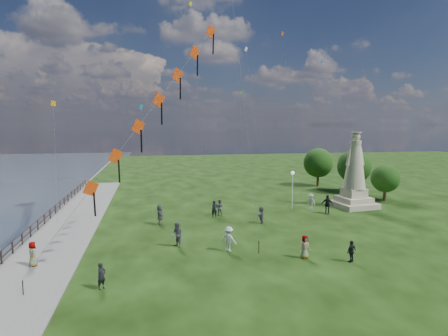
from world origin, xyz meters
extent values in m
cube|color=slate|center=(-16.50, 10.00, -0.20)|extent=(0.30, 160.00, 0.60)
cube|color=slate|center=(-14.00, 8.00, 0.05)|extent=(5.00, 60.00, 0.10)
cylinder|color=black|center=(-16.30, 4.00, 0.50)|extent=(0.11, 0.11, 1.00)
cylinder|color=black|center=(-16.30, 6.00, 0.50)|extent=(0.11, 0.11, 1.00)
cylinder|color=black|center=(-16.30, 8.00, 0.50)|extent=(0.11, 0.11, 1.00)
cylinder|color=black|center=(-16.30, 10.00, 0.50)|extent=(0.11, 0.11, 1.00)
cylinder|color=black|center=(-16.30, 12.00, 0.50)|extent=(0.11, 0.11, 1.00)
cylinder|color=black|center=(-16.30, 14.00, 0.50)|extent=(0.11, 0.11, 1.00)
cylinder|color=black|center=(-16.30, 16.00, 0.50)|extent=(0.11, 0.11, 1.00)
cylinder|color=black|center=(-16.30, 18.00, 0.50)|extent=(0.11, 0.11, 1.00)
cylinder|color=black|center=(-16.30, 20.00, 0.50)|extent=(0.11, 0.11, 1.00)
cylinder|color=black|center=(-16.30, 22.00, 0.50)|extent=(0.11, 0.11, 1.00)
cylinder|color=black|center=(-16.30, 24.00, 0.50)|extent=(0.11, 0.11, 1.00)
cylinder|color=black|center=(-16.30, 26.00, 0.50)|extent=(0.11, 0.11, 1.00)
cylinder|color=black|center=(-16.30, 28.00, 0.50)|extent=(0.11, 0.11, 1.00)
cylinder|color=black|center=(-16.30, 30.00, 0.50)|extent=(0.11, 0.11, 1.00)
cylinder|color=black|center=(-16.30, 32.00, 0.50)|extent=(0.11, 0.11, 1.00)
cylinder|color=black|center=(-16.30, 34.00, 0.50)|extent=(0.11, 0.11, 1.00)
cylinder|color=black|center=(-16.30, 36.00, 0.50)|extent=(0.11, 0.11, 1.00)
cube|color=black|center=(-16.30, 10.00, 0.98)|extent=(0.06, 52.00, 0.06)
cube|color=black|center=(-16.30, 10.00, 0.55)|extent=(0.06, 52.00, 0.06)
cube|color=tan|center=(14.90, 15.34, 0.29)|extent=(4.52, 4.52, 0.57)
cube|color=tan|center=(14.90, 15.34, 0.86)|extent=(3.44, 3.44, 0.57)
cube|color=tan|center=(14.90, 15.34, 1.63)|extent=(2.37, 2.37, 0.96)
cylinder|color=tan|center=(14.90, 15.34, 7.09)|extent=(1.29, 1.29, 0.38)
sphere|color=tan|center=(14.90, 15.34, 7.68)|extent=(0.88, 0.88, 0.88)
cylinder|color=tan|center=(14.90, 15.34, 8.14)|extent=(1.05, 1.05, 0.10)
cylinder|color=silver|center=(7.94, 15.75, 1.90)|extent=(0.11, 0.11, 3.80)
sphere|color=white|center=(7.94, 15.75, 3.91)|extent=(0.38, 0.38, 0.38)
cylinder|color=#382314|center=(19.42, 23.12, 1.09)|extent=(0.36, 0.36, 2.18)
sphere|color=#123E11|center=(19.42, 23.12, 3.54)|extent=(4.36, 4.36, 4.36)
cylinder|color=#382314|center=(20.41, 17.86, 0.83)|extent=(0.36, 0.36, 1.65)
sphere|color=#123E11|center=(20.41, 17.86, 2.68)|extent=(3.30, 3.30, 3.30)
cylinder|color=#382314|center=(17.21, 29.20, 1.06)|extent=(0.36, 0.36, 2.13)
sphere|color=#123E11|center=(17.21, 29.20, 3.46)|extent=(4.26, 4.26, 4.26)
imported|color=black|center=(-9.58, -0.82, 0.74)|extent=(0.62, 0.64, 1.48)
imported|color=#595960|center=(-5.00, 5.46, 0.93)|extent=(0.95, 1.07, 1.87)
imported|color=silver|center=(-1.47, 3.85, 0.90)|extent=(1.27, 1.21, 1.80)
imported|color=black|center=(5.99, 0.24, 0.73)|extent=(0.96, 0.76, 1.45)
imported|color=#595960|center=(3.26, 1.49, 0.79)|extent=(0.86, 0.64, 1.59)
imported|color=#595960|center=(-6.07, 12.13, 0.91)|extent=(0.80, 1.72, 1.83)
imported|color=black|center=(-0.80, 13.78, 0.82)|extent=(0.62, 0.43, 1.64)
imported|color=#595960|center=(-0.21, 14.34, 0.81)|extent=(0.90, 0.70, 1.62)
imported|color=silver|center=(9.86, 15.24, 0.84)|extent=(1.08, 1.21, 1.68)
imported|color=black|center=(10.61, 12.97, 0.97)|extent=(1.23, 1.20, 1.94)
imported|color=#595960|center=(-14.22, 3.28, 0.79)|extent=(0.76, 0.90, 1.57)
imported|color=#595960|center=(3.01, 10.74, 0.79)|extent=(1.28, 1.58, 1.58)
cylinder|color=black|center=(-13.50, -1.00, 0.45)|extent=(0.06, 0.06, 0.90)
cube|color=#EE430E|center=(-10.29, 1.52, 5.22)|extent=(0.87, 0.64, 1.03)
cube|color=black|center=(-10.11, 1.42, 4.27)|extent=(0.10, 0.28, 1.48)
cube|color=#EE430E|center=(-8.92, 2.60, 7.03)|extent=(0.87, 0.64, 1.03)
cube|color=black|center=(-8.74, 2.50, 6.08)|extent=(0.10, 0.28, 1.48)
cube|color=#EE430E|center=(-7.54, 3.68, 8.84)|extent=(0.87, 0.64, 1.03)
cube|color=black|center=(-7.36, 3.58, 7.89)|extent=(0.10, 0.28, 1.48)
cube|color=#EE430E|center=(-6.17, 4.76, 10.66)|extent=(0.87, 0.64, 1.03)
cube|color=black|center=(-5.99, 4.66, 9.71)|extent=(0.10, 0.28, 1.48)
cube|color=#EE430E|center=(-4.79, 5.84, 12.47)|extent=(0.87, 0.64, 1.03)
cube|color=black|center=(-4.61, 5.74, 11.52)|extent=(0.10, 0.28, 1.48)
cube|color=#EE430E|center=(-3.42, 6.92, 14.28)|extent=(0.87, 0.64, 1.03)
cube|color=black|center=(-3.24, 6.82, 13.33)|extent=(0.10, 0.28, 1.48)
cube|color=#EE430E|center=(-2.04, 8.00, 16.09)|extent=(0.87, 0.64, 1.03)
cube|color=black|center=(-1.86, 7.90, 15.14)|extent=(0.10, 0.28, 1.48)
cylinder|color=black|center=(0.50, 3.00, 0.45)|extent=(0.06, 0.06, 0.90)
cube|color=teal|center=(-7.69, 20.55, 10.90)|extent=(0.51, 0.39, 0.57)
cylinder|color=#595959|center=(-7.19, 18.05, 5.48)|extent=(1.02, 5.02, 10.86)
cube|color=silver|center=(4.75, 23.43, 18.01)|extent=(0.51, 0.39, 0.57)
cylinder|color=#595959|center=(5.25, 20.93, 9.03)|extent=(1.02, 5.02, 17.96)
cube|color=#EE430E|center=(10.17, 25.86, 20.64)|extent=(0.51, 0.39, 0.57)
cylinder|color=#595959|center=(10.67, 23.36, 10.35)|extent=(1.02, 5.02, 20.60)
cube|color=yellow|center=(-1.42, 27.73, 24.16)|extent=(0.51, 0.39, 0.57)
cylinder|color=#595959|center=(-0.92, 25.23, 12.11)|extent=(1.02, 5.02, 24.11)
cube|color=#22991C|center=(6.27, 31.33, 13.68)|extent=(0.51, 0.39, 0.57)
cylinder|color=#595959|center=(6.77, 28.83, 6.87)|extent=(1.02, 5.02, 13.64)
cube|color=#FEA310|center=(-15.99, 18.09, 11.04)|extent=(0.51, 0.39, 0.57)
cylinder|color=#595959|center=(-15.49, 15.59, 5.55)|extent=(1.02, 5.02, 11.00)
cylinder|color=#595959|center=(3.48, 22.07, 13.51)|extent=(1.02, 5.02, 26.92)
cube|color=teal|center=(13.75, 21.70, 16.55)|extent=(0.51, 0.39, 0.57)
cylinder|color=#595959|center=(14.25, 19.20, 8.30)|extent=(1.02, 5.02, 16.51)
camera|label=1|loc=(-6.80, -21.37, 8.95)|focal=30.00mm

